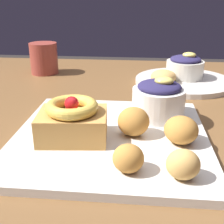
% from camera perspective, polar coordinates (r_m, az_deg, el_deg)
% --- Properties ---
extents(dining_table, '(1.55, 0.91, 0.73)m').
position_cam_1_polar(dining_table, '(0.63, -4.85, -6.70)').
color(dining_table, brown).
rests_on(dining_table, ground_plane).
extents(front_plate, '(0.30, 0.30, 0.01)m').
position_cam_1_polar(front_plate, '(0.47, -0.24, -4.81)').
color(front_plate, silver).
rests_on(front_plate, dining_table).
extents(cake_slice, '(0.11, 0.09, 0.07)m').
position_cam_1_polar(cake_slice, '(0.44, -7.59, -1.66)').
color(cake_slice, '#C68E47').
rests_on(cake_slice, front_plate).
extents(berry_ramekin, '(0.09, 0.09, 0.07)m').
position_cam_1_polar(berry_ramekin, '(0.52, 8.97, 2.45)').
color(berry_ramekin, white).
rests_on(berry_ramekin, front_plate).
extents(fritter_front, '(0.05, 0.05, 0.04)m').
position_cam_1_polar(fritter_front, '(0.45, 4.15, -1.82)').
color(fritter_front, '#BC7F38').
rests_on(fritter_front, front_plate).
extents(fritter_middle, '(0.04, 0.04, 0.04)m').
position_cam_1_polar(fritter_middle, '(0.36, 3.15, -8.88)').
color(fritter_middle, '#BC7F38').
rests_on(fritter_middle, front_plate).
extents(fritter_back, '(0.05, 0.05, 0.04)m').
position_cam_1_polar(fritter_back, '(0.44, 13.15, -3.37)').
color(fritter_back, '#BC7F38').
rests_on(fritter_back, front_plate).
extents(fritter_extra, '(0.04, 0.04, 0.04)m').
position_cam_1_polar(fritter_extra, '(0.36, 13.50, -9.78)').
color(fritter_extra, tan).
rests_on(fritter_extra, front_plate).
extents(back_plate, '(0.24, 0.24, 0.01)m').
position_cam_1_polar(back_plate, '(0.77, 13.58, 5.77)').
color(back_plate, silver).
rests_on(back_plate, dining_table).
extents(back_ramekin, '(0.09, 0.09, 0.07)m').
position_cam_1_polar(back_ramekin, '(0.78, 13.88, 8.46)').
color(back_ramekin, silver).
rests_on(back_ramekin, back_plate).
extents(back_pastry, '(0.06, 0.06, 0.03)m').
position_cam_1_polar(back_pastry, '(0.72, 9.87, 6.75)').
color(back_pastry, tan).
rests_on(back_pastry, back_plate).
extents(coffee_mug, '(0.08, 0.08, 0.09)m').
position_cam_1_polar(coffee_mug, '(0.87, -12.97, 10.05)').
color(coffee_mug, '#993D33').
rests_on(coffee_mug, dining_table).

